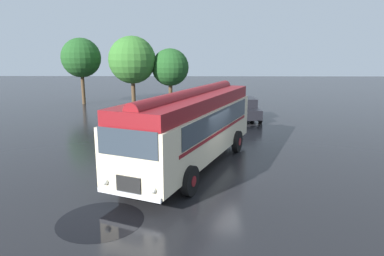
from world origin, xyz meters
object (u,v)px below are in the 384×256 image
object	(u,v)px
car_mid_left	(207,109)
car_mid_right	(245,109)
vintage_bus	(191,124)
car_near_left	(173,110)

from	to	relation	value
car_mid_left	car_mid_right	xyz separation A→B (m)	(2.91, 0.21, 0.00)
vintage_bus	car_near_left	xyz separation A→B (m)	(-1.59, 10.34, -1.05)
car_near_left	car_mid_right	size ratio (longest dim) A/B	1.00
car_near_left	car_mid_right	xyz separation A→B (m)	(5.44, 0.55, 0.00)
car_mid_right	car_near_left	bearing A→B (deg)	-174.17
car_mid_left	car_mid_right	world-z (taller)	same
car_mid_left	car_near_left	bearing A→B (deg)	-172.18
car_near_left	car_mid_right	world-z (taller)	same
vintage_bus	car_mid_left	world-z (taller)	vintage_bus
vintage_bus	car_mid_left	distance (m)	10.78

